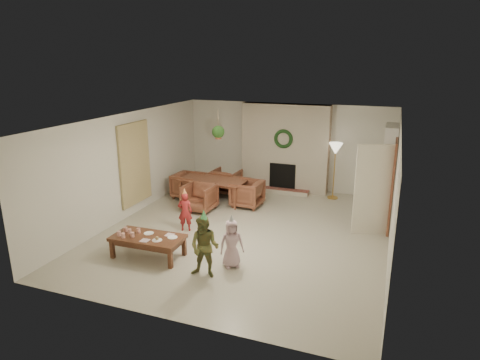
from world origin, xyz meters
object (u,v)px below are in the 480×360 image
at_px(dining_chair_right, 247,194).
at_px(dining_chair_left, 188,186).
at_px(dining_chair_far, 226,181).
at_px(coffee_table_top, 148,238).
at_px(child_plaid, 205,247).
at_px(dining_chair_near, 199,197).
at_px(child_red, 185,212).
at_px(child_pink, 232,244).
at_px(dining_table, 214,190).

bearing_deg(dining_chair_right, dining_chair_left, -90.00).
bearing_deg(dining_chair_far, coffee_table_top, 94.65).
bearing_deg(dining_chair_far, child_plaid, 111.06).
xyz_separation_m(dining_chair_far, child_plaid, (1.45, -4.52, 0.21)).
bearing_deg(coffee_table_top, dining_chair_near, 92.84).
relative_size(dining_chair_near, child_red, 0.86).
bearing_deg(child_pink, child_plaid, -156.63).
relative_size(dining_table, dining_chair_far, 2.34).
bearing_deg(coffee_table_top, dining_chair_left, 103.62).
distance_m(dining_chair_near, child_red, 1.29).
height_order(dining_chair_far, dining_chair_right, same).
bearing_deg(dining_chair_right, coffee_table_top, -10.49).
relative_size(dining_table, coffee_table_top, 1.29).
bearing_deg(child_plaid, coffee_table_top, 164.48).
distance_m(dining_table, dining_chair_right, 0.98).
xyz_separation_m(child_red, child_plaid, (1.28, -1.70, 0.12)).
height_order(dining_chair_left, dining_chair_right, same).
xyz_separation_m(dining_chair_far, child_pink, (1.76, -4.03, 0.11)).
distance_m(dining_chair_right, child_pink, 3.30).
bearing_deg(child_pink, dining_chair_far, 78.67).
bearing_deg(dining_chair_far, dining_table, 90.00).
bearing_deg(dining_chair_left, dining_chair_right, -90.00).
relative_size(dining_chair_right, child_plaid, 0.68).
xyz_separation_m(child_red, child_pink, (1.59, -1.21, 0.01)).
distance_m(child_plaid, child_pink, 0.59).
distance_m(coffee_table_top, child_red, 1.40).
bearing_deg(dining_table, child_pink, -57.67).
xyz_separation_m(dining_chair_near, dining_chair_left, (-0.74, 0.82, 0.00)).
xyz_separation_m(dining_table, dining_chair_near, (-0.04, -0.78, 0.03)).
bearing_deg(dining_table, coffee_table_top, -84.30).
bearing_deg(child_pink, dining_chair_right, 69.62).
distance_m(dining_table, dining_chair_far, 0.78).
xyz_separation_m(dining_chair_far, dining_chair_left, (-0.82, -0.74, 0.00)).
height_order(dining_table, dining_chair_left, dining_chair_left).
distance_m(coffee_table_top, child_pink, 1.67).
bearing_deg(child_red, dining_chair_left, -81.75).
relative_size(dining_table, child_red, 2.02).
bearing_deg(dining_chair_far, child_pink, 116.87).
height_order(dining_table, child_pink, child_pink).
relative_size(child_red, child_plaid, 0.79).
xyz_separation_m(child_plaid, child_pink, (0.31, 0.50, -0.10)).
distance_m(dining_table, child_plaid, 4.04).
distance_m(dining_chair_near, dining_chair_right, 1.25).
bearing_deg(dining_chair_far, dining_chair_right, 141.34).
bearing_deg(dining_chair_left, child_plaid, -145.73).
relative_size(dining_chair_far, child_plaid, 0.68).
xyz_separation_m(dining_chair_left, child_plaid, (2.28, -3.79, 0.21)).
relative_size(dining_chair_near, coffee_table_top, 0.55).
xyz_separation_m(dining_chair_far, child_red, (0.17, -2.82, 0.10)).
relative_size(coffee_table_top, child_red, 1.56).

